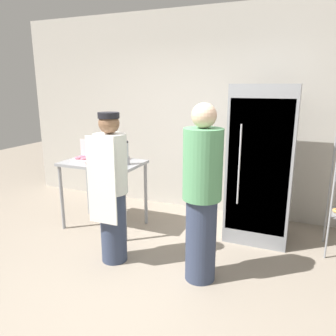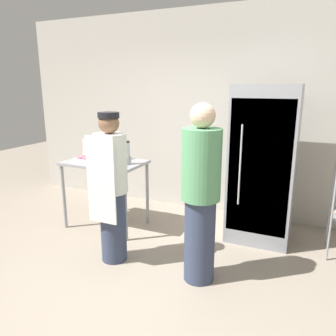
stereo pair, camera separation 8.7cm
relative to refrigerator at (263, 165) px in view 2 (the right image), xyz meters
name	(u,v)px [view 2 (the right image)]	position (x,y,z in m)	size (l,w,h in m)	color
ground_plane	(141,287)	(-0.84, -1.54, -0.94)	(14.00, 14.00, 0.00)	gray
back_wall	(214,114)	(-0.84, 0.73, 0.52)	(6.40, 0.12, 2.92)	#B7B2A8
refrigerator	(263,165)	(0.00, 0.00, 0.00)	(0.74, 0.68, 1.88)	gray
prep_counter	(105,170)	(-1.94, -0.47, -0.16)	(1.03, 0.65, 0.90)	gray
donut_box	(86,158)	(-2.15, -0.59, 0.01)	(0.25, 0.24, 0.28)	silver
blender_pitcher	(126,154)	(-1.60, -0.49, 0.09)	(0.12, 0.12, 0.30)	#99999E
binder_stack	(117,155)	(-1.87, -0.29, 0.01)	(0.29, 0.22, 0.11)	#2D5193
person_baker	(111,187)	(-1.36, -1.20, -0.10)	(0.34, 0.36, 1.61)	#333D56
person_customer	(201,195)	(-0.39, -1.18, -0.06)	(0.36, 0.36, 1.72)	#333D56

